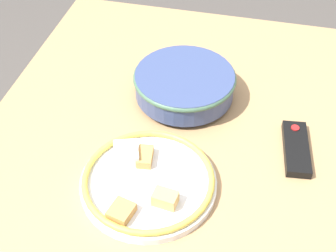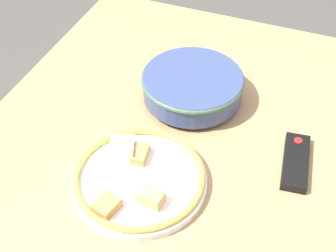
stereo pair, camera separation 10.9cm
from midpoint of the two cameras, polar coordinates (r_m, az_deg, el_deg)
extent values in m
cube|color=tan|center=(1.08, 3.61, -5.33)|extent=(1.29, 0.99, 0.04)
cylinder|color=tan|center=(1.82, -3.67, 3.95)|extent=(0.06, 0.06, 0.68)
cylinder|color=#384775|center=(1.21, 5.50, 3.41)|extent=(0.11, 0.11, 0.01)
cylinder|color=#384775|center=(1.19, 5.62, 4.79)|extent=(0.25, 0.25, 0.06)
cylinder|color=#B75B23|center=(1.19, 5.61, 4.62)|extent=(0.23, 0.23, 0.05)
torus|color=#42664C|center=(1.18, 5.70, 5.64)|extent=(0.26, 0.26, 0.01)
cylinder|color=white|center=(1.01, -0.44, -6.82)|extent=(0.29, 0.29, 0.02)
torus|color=gold|center=(1.00, -0.44, -6.25)|extent=(0.28, 0.28, 0.01)
cube|color=tan|center=(0.95, -4.29, -9.78)|extent=(0.06, 0.06, 0.02)
cube|color=tan|center=(1.04, -0.45, -3.59)|extent=(0.06, 0.04, 0.02)
cube|color=tan|center=(0.96, 1.47, -8.96)|extent=(0.04, 0.05, 0.03)
cube|color=silver|center=(1.04, -2.68, -2.96)|extent=(0.08, 0.07, 0.03)
cube|color=black|center=(1.10, 18.06, -4.33)|extent=(0.17, 0.07, 0.02)
cylinder|color=red|center=(1.13, 18.27, -1.84)|extent=(0.02, 0.02, 0.00)
camera|label=1|loc=(0.05, -87.13, 2.81)|focal=50.00mm
camera|label=2|loc=(0.05, 92.87, -2.81)|focal=50.00mm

